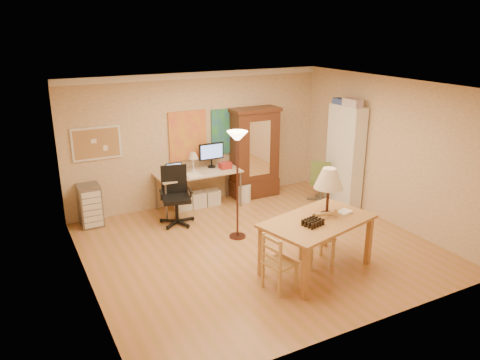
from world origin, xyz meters
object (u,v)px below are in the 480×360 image
bookshelf (345,157)px  computer_desk (199,185)px  dining_table (322,208)px  office_chair_black (177,209)px  armoire (255,159)px  office_chair_green (321,190)px

bookshelf → computer_desk: bearing=155.8°
dining_table → office_chair_black: size_ratio=1.70×
office_chair_black → bookshelf: size_ratio=0.53×
computer_desk → armoire: (1.34, 0.08, 0.37)m
computer_desk → dining_table: bearing=-78.2°
computer_desk → bookshelf: size_ratio=0.82×
office_chair_green → armoire: armoire is taller
dining_table → bookshelf: size_ratio=0.90×
bookshelf → office_chair_black: bearing=169.0°
office_chair_green → computer_desk: bearing=159.6°
bookshelf → office_chair_green: bearing=133.8°
dining_table → bookshelf: bookshelf is taller
dining_table → office_chair_green: (1.74, 2.28, -0.74)m
dining_table → office_chair_green: 2.96m
computer_desk → office_chair_green: size_ratio=1.84×
office_chair_green → bookshelf: (0.31, -0.33, 0.78)m
dining_table → armoire: 3.33m
office_chair_black → dining_table: bearing=-62.5°
office_chair_black → armoire: armoire is taller
armoire → computer_desk: bearing=-176.6°
office_chair_black → office_chair_green: 3.12m
armoire → bookshelf: (1.38, -1.30, 0.19)m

